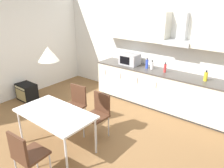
# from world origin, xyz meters

# --- Properties ---
(ground_plane) EXTENTS (8.53, 7.34, 0.02)m
(ground_plane) POSITION_xyz_m (0.00, 0.00, -0.01)
(ground_plane) COLOR brown
(wall_back) EXTENTS (6.82, 0.10, 2.86)m
(wall_back) POSITION_xyz_m (0.00, 2.50, 1.43)
(wall_back) COLOR white
(wall_back) RESTS_ON ground_plane
(wall_left) EXTENTS (0.10, 5.87, 2.86)m
(wall_left) POSITION_xyz_m (-2.89, 0.00, 1.43)
(wall_left) COLOR white
(wall_left) RESTS_ON ground_plane
(kitchen_counter) EXTENTS (4.05, 0.67, 0.91)m
(kitchen_counter) POSITION_xyz_m (0.72, 2.13, 0.46)
(kitchen_counter) COLOR #333333
(kitchen_counter) RESTS_ON ground_plane
(backsplash_tile) EXTENTS (4.03, 0.02, 0.59)m
(backsplash_tile) POSITION_xyz_m (0.72, 2.43, 1.21)
(backsplash_tile) COLOR silver
(backsplash_tile) RESTS_ON kitchen_counter
(upper_wall_cabinets) EXTENTS (4.03, 0.40, 0.70)m
(upper_wall_cabinets) POSITION_xyz_m (0.72, 2.28, 1.89)
(upper_wall_cabinets) COLOR silver
(microwave) EXTENTS (0.48, 0.35, 0.28)m
(microwave) POSITION_xyz_m (-0.49, 2.12, 1.05)
(microwave) COLOR #ADADB2
(microwave) RESTS_ON kitchen_counter
(bottle_white) EXTENTS (0.07, 0.07, 0.23)m
(bottle_white) POSITION_xyz_m (0.16, 2.12, 1.01)
(bottle_white) COLOR white
(bottle_white) RESTS_ON kitchen_counter
(bottle_blue) EXTENTS (0.07, 0.07, 0.27)m
(bottle_blue) POSITION_xyz_m (0.03, 2.11, 1.03)
(bottle_blue) COLOR blue
(bottle_blue) RESTS_ON kitchen_counter
(bottle_yellow) EXTENTS (0.08, 0.08, 0.23)m
(bottle_yellow) POSITION_xyz_m (1.43, 2.11, 1.01)
(bottle_yellow) COLOR yellow
(bottle_yellow) RESTS_ON kitchen_counter
(bottle_red) EXTENTS (0.06, 0.06, 0.24)m
(bottle_red) POSITION_xyz_m (0.51, 2.11, 1.01)
(bottle_red) COLOR red
(bottle_red) RESTS_ON kitchen_counter
(dining_table) EXTENTS (1.37, 0.77, 0.72)m
(dining_table) POSITION_xyz_m (-0.24, -0.51, 0.68)
(dining_table) COLOR white
(dining_table) RESTS_ON ground_plane
(chair_far_left) EXTENTS (0.44, 0.44, 0.87)m
(chair_far_left) POSITION_xyz_m (-0.55, 0.26, 0.53)
(chair_far_left) COLOR #4C2D1E
(chair_far_left) RESTS_ON ground_plane
(chair_far_right) EXTENTS (0.41, 0.41, 0.87)m
(chair_far_right) POSITION_xyz_m (0.07, 0.26, 0.53)
(chair_far_right) COLOR #4C2D1E
(chair_far_right) RESTS_ON ground_plane
(chair_near_right) EXTENTS (0.42, 0.42, 0.87)m
(chair_near_right) POSITION_xyz_m (0.08, -1.27, 0.53)
(chair_near_right) COLOR #4C2D1E
(chair_near_right) RESTS_ON ground_plane
(guitar_amp) EXTENTS (0.52, 0.37, 0.44)m
(guitar_amp) POSITION_xyz_m (-2.49, 0.29, 0.22)
(guitar_amp) COLOR black
(guitar_amp) RESTS_ON ground_plane
(pendant_lamp) EXTENTS (0.32, 0.32, 0.22)m
(pendant_lamp) POSITION_xyz_m (-0.24, -0.51, 1.74)
(pendant_lamp) COLOR silver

